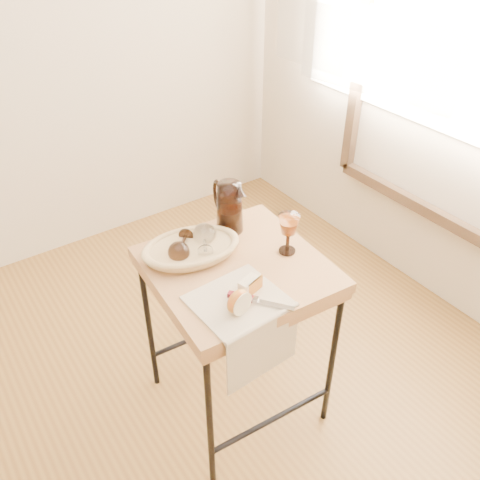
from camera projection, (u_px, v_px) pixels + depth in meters
window at (474, 9)px, 2.12m from camera, size 0.04×1.14×1.94m
curtain at (453, 71)px, 2.24m from camera, size 0.02×1.00×2.20m
side_table at (237, 339)px, 2.06m from camera, size 0.64×0.64×0.76m
tea_towel at (238, 301)px, 1.68m from camera, size 0.30×0.27×0.01m
bread_basket at (191, 250)px, 1.87m from camera, size 0.36×0.28×0.05m
goblet_lying_a at (182, 245)px, 1.85m from camera, size 0.15×0.15×0.08m
goblet_lying_b at (205, 241)px, 1.86m from camera, size 0.14×0.16×0.09m
pitcher at (230, 207)px, 1.96m from camera, size 0.20×0.26×0.25m
wine_goblet at (288, 234)px, 1.85m from camera, size 0.08×0.08×0.16m
apple_half at (238, 301)px, 1.61m from camera, size 0.10×0.06×0.08m
apple_wedge at (249, 285)px, 1.69m from camera, size 0.08×0.06×0.05m
table_knife at (258, 300)px, 1.66m from camera, size 0.15×0.19×0.02m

